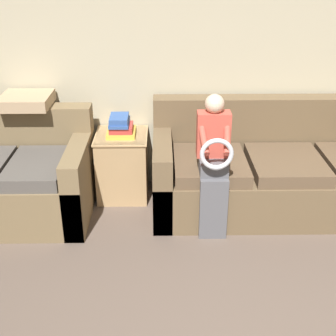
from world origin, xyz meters
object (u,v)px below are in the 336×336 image
(child_left_seated, at_px, (214,160))
(throw_pillow, at_px, (26,100))
(side_shelf, at_px, (123,164))
(couch_side, at_px, (15,179))
(book_stack, at_px, (121,127))
(couch_main, at_px, (280,172))

(child_left_seated, distance_m, throw_pillow, 1.75)
(side_shelf, height_order, throw_pillow, throw_pillow)
(couch_side, bearing_deg, book_stack, 18.45)
(throw_pillow, bearing_deg, couch_main, -5.61)
(child_left_seated, relative_size, side_shelf, 1.87)
(couch_side, distance_m, book_stack, 1.03)
(couch_main, height_order, child_left_seated, child_left_seated)
(child_left_seated, bearing_deg, couch_main, 32.24)
(book_stack, bearing_deg, side_shelf, 68.84)
(couch_main, distance_m, book_stack, 1.49)
(book_stack, height_order, throw_pillow, throw_pillow)
(couch_side, xyz_separation_m, side_shelf, (0.91, 0.31, -0.01))
(side_shelf, xyz_separation_m, book_stack, (-0.00, -0.00, 0.38))
(child_left_seated, bearing_deg, side_shelf, 141.79)
(throw_pillow, bearing_deg, child_left_seated, -21.72)
(couch_main, bearing_deg, child_left_seated, -147.76)
(book_stack, relative_size, throw_pillow, 0.68)
(couch_main, bearing_deg, couch_side, -177.26)
(couch_main, relative_size, throw_pillow, 5.30)
(throw_pillow, bearing_deg, couch_side, -104.77)
(couch_main, height_order, side_shelf, couch_main)
(couch_main, xyz_separation_m, child_left_seated, (-0.66, -0.41, 0.31))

